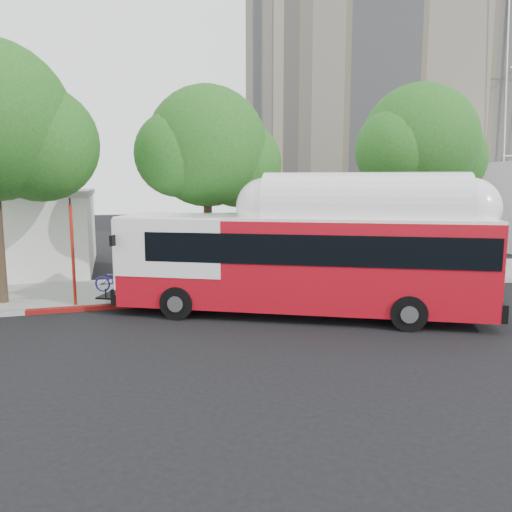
# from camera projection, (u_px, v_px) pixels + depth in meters

# --- Properties ---
(ground) EXTENTS (120.00, 120.00, 0.00)m
(ground) POSITION_uv_depth(u_px,v_px,m) (274.00, 327.00, 16.19)
(ground) COLOR black
(ground) RESTS_ON ground
(sidewalk) EXTENTS (60.00, 5.00, 0.15)m
(sidewalk) POSITION_uv_depth(u_px,v_px,m) (229.00, 285.00, 22.35)
(sidewalk) COLOR gray
(sidewalk) RESTS_ON ground
(curb_strip) EXTENTS (60.00, 0.30, 0.15)m
(curb_strip) POSITION_uv_depth(u_px,v_px,m) (244.00, 298.00, 19.88)
(curb_strip) COLOR gray
(curb_strip) RESTS_ON ground
(red_curb_segment) EXTENTS (10.00, 0.32, 0.16)m
(red_curb_segment) POSITION_uv_depth(u_px,v_px,m) (168.00, 303.00, 19.06)
(red_curb_segment) COLOR maroon
(red_curb_segment) RESTS_ON ground
(street_tree_left) EXTENTS (6.67, 5.80, 9.74)m
(street_tree_left) POSITION_uv_depth(u_px,v_px,m) (5.00, 128.00, 18.15)
(street_tree_left) COLOR #2D2116
(street_tree_left) RESTS_ON ground
(street_tree_mid) EXTENTS (5.75, 5.00, 8.62)m
(street_tree_mid) POSITION_uv_depth(u_px,v_px,m) (216.00, 152.00, 20.91)
(street_tree_mid) COLOR #2D2116
(street_tree_mid) RESTS_ON ground
(street_tree_right) EXTENTS (6.21, 5.40, 9.18)m
(street_tree_right) POSITION_uv_depth(u_px,v_px,m) (426.00, 148.00, 23.43)
(street_tree_right) COLOR #2D2116
(street_tree_right) RESTS_ON ground
(apartment_tower) EXTENTS (18.00, 18.00, 37.00)m
(apartment_tower) POSITION_uv_depth(u_px,v_px,m) (367.00, 38.00, 45.16)
(apartment_tower) COLOR tan
(apartment_tower) RESTS_ON ground
(transit_bus) EXTENTS (13.13, 8.05, 3.99)m
(transit_bus) POSITION_uv_depth(u_px,v_px,m) (303.00, 263.00, 17.30)
(transit_bus) COLOR #AD0C18
(transit_bus) RESTS_ON ground
(signal_pole) EXTENTS (0.12, 0.39, 4.09)m
(signal_pole) POSITION_uv_depth(u_px,v_px,m) (73.00, 253.00, 18.19)
(signal_pole) COLOR red
(signal_pole) RESTS_ON ground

